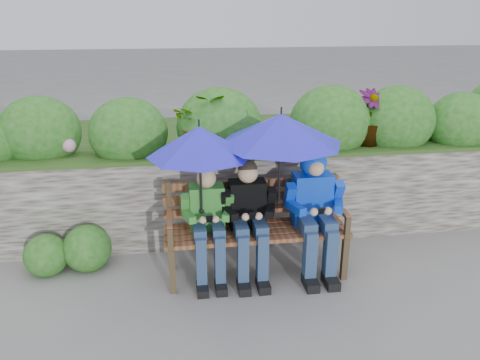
{
  "coord_description": "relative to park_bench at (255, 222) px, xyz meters",
  "views": [
    {
      "loc": [
        -0.61,
        -4.03,
        2.47
      ],
      "look_at": [
        0.0,
        0.1,
        0.95
      ],
      "focal_mm": 35.0,
      "sensor_mm": 36.0,
      "label": 1
    }
  ],
  "objects": [
    {
      "name": "garden_backdrop",
      "position": [
        -0.2,
        1.52,
        0.13
      ],
      "size": [
        8.0,
        2.87,
        1.88
      ],
      "color": "#453E33",
      "rests_on": "ground"
    },
    {
      "name": "boy_right",
      "position": [
        0.56,
        -0.08,
        0.19
      ],
      "size": [
        0.56,
        0.68,
        1.22
      ],
      "color": "#0B31C8",
      "rests_on": "ground"
    },
    {
      "name": "ground",
      "position": [
        -0.14,
        -0.05,
        -0.53
      ],
      "size": [
        60.0,
        60.0,
        0.0
      ],
      "primitive_type": "plane",
      "color": "slate",
      "rests_on": "ground"
    },
    {
      "name": "park_bench",
      "position": [
        0.0,
        0.0,
        0.0
      ],
      "size": [
        1.76,
        0.52,
        0.93
      ],
      "color": "#403321",
      "rests_on": "ground"
    },
    {
      "name": "boy_middle",
      "position": [
        -0.08,
        -0.09,
        0.12
      ],
      "size": [
        0.52,
        0.6,
        1.16
      ],
      "color": "black",
      "rests_on": "ground"
    },
    {
      "name": "umbrella_left",
      "position": [
        -0.53,
        -0.1,
        0.86
      ],
      "size": [
        0.95,
        0.95,
        0.88
      ],
      "color": "#221EDB",
      "rests_on": "ground"
    },
    {
      "name": "umbrella_right",
      "position": [
        0.21,
        -0.05,
        0.93
      ],
      "size": [
        1.15,
        1.15,
        0.94
      ],
      "color": "#221EDB",
      "rests_on": "ground"
    },
    {
      "name": "boy_left",
      "position": [
        -0.47,
        -0.08,
        0.1
      ],
      "size": [
        0.49,
        0.57,
        1.12
      ],
      "color": "#39752D",
      "rests_on": "ground"
    }
  ]
}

